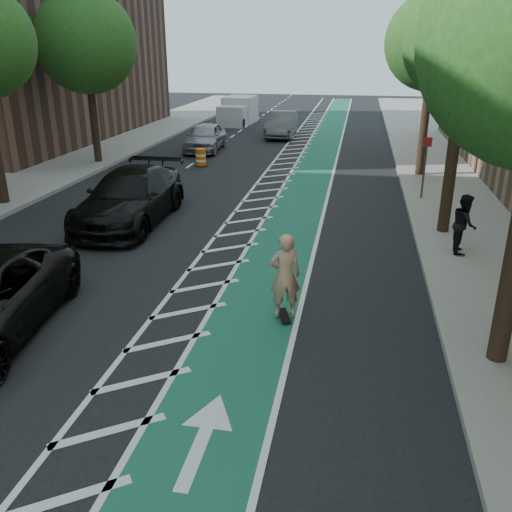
# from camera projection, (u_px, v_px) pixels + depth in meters

# --- Properties ---
(ground) EXTENTS (120.00, 120.00, 0.00)m
(ground) POSITION_uv_depth(u_px,v_px,m) (99.00, 335.00, 11.33)
(ground) COLOR black
(ground) RESTS_ON ground
(bike_lane) EXTENTS (2.00, 90.00, 0.01)m
(bike_lane) POSITION_uv_depth(u_px,v_px,m) (297.00, 210.00, 19.97)
(bike_lane) COLOR #195948
(bike_lane) RESTS_ON ground
(buffer_strip) EXTENTS (1.40, 90.00, 0.01)m
(buffer_strip) POSITION_uv_depth(u_px,v_px,m) (257.00, 208.00, 20.23)
(buffer_strip) COLOR silver
(buffer_strip) RESTS_ON ground
(sidewalk_right) EXTENTS (5.00, 90.00, 0.15)m
(sidewalk_right) POSITION_uv_depth(u_px,v_px,m) (483.00, 217.00, 18.83)
(sidewalk_right) COLOR gray
(sidewalk_right) RESTS_ON ground
(curb_right) EXTENTS (0.12, 90.00, 0.16)m
(curb_right) POSITION_uv_depth(u_px,v_px,m) (410.00, 214.00, 19.25)
(curb_right) COLOR gray
(curb_right) RESTS_ON ground
(curb_left) EXTENTS (0.12, 90.00, 0.16)m
(curb_left) POSITION_uv_depth(u_px,v_px,m) (47.00, 195.00, 21.66)
(curb_left) COLOR gray
(curb_left) RESTS_ON ground
(tree_r_c) EXTENTS (4.20, 4.20, 7.90)m
(tree_r_c) POSITION_uv_depth(u_px,v_px,m) (468.00, 41.00, 15.20)
(tree_r_c) COLOR #382619
(tree_r_c) RESTS_ON ground
(tree_r_d) EXTENTS (4.20, 4.20, 7.90)m
(tree_r_d) POSITION_uv_depth(u_px,v_px,m) (434.00, 42.00, 22.52)
(tree_r_d) COLOR #382619
(tree_r_d) RESTS_ON ground
(tree_l_d) EXTENTS (4.20, 4.20, 7.90)m
(tree_l_d) POSITION_uv_depth(u_px,v_px,m) (82.00, 43.00, 25.23)
(tree_l_d) COLOR #382619
(tree_l_d) RESTS_ON ground
(sign_post) EXTENTS (0.35, 0.08, 2.47)m
(sign_post) POSITION_uv_depth(u_px,v_px,m) (424.00, 167.00, 20.52)
(sign_post) COLOR #4C4C4C
(sign_post) RESTS_ON ground
(skateboard) EXTENTS (0.40, 0.73, 0.09)m
(skateboard) POSITION_uv_depth(u_px,v_px,m) (284.00, 316.00, 11.99)
(skateboard) COLOR black
(skateboard) RESTS_ON ground
(skateboarder) EXTENTS (0.80, 0.64, 1.90)m
(skateboarder) POSITION_uv_depth(u_px,v_px,m) (285.00, 276.00, 11.64)
(skateboarder) COLOR tan
(skateboarder) RESTS_ON skateboard
(suv_far) EXTENTS (2.59, 6.09, 1.75)m
(suv_far) POSITION_uv_depth(u_px,v_px,m) (130.00, 197.00, 18.29)
(suv_far) COLOR black
(suv_far) RESTS_ON ground
(car_silver) EXTENTS (2.06, 4.65, 1.55)m
(car_silver) POSITION_uv_depth(u_px,v_px,m) (205.00, 137.00, 30.84)
(car_silver) COLOR #959499
(car_silver) RESTS_ON ground
(car_grey) EXTENTS (1.82, 4.93, 1.61)m
(car_grey) POSITION_uv_depth(u_px,v_px,m) (282.00, 124.00, 35.58)
(car_grey) COLOR #57565B
(car_grey) RESTS_ON ground
(pedestrian) EXTENTS (0.69, 0.86, 1.69)m
(pedestrian) POSITION_uv_depth(u_px,v_px,m) (464.00, 224.00, 15.16)
(pedestrian) COLOR black
(pedestrian) RESTS_ON sidewalk_right
(box_truck) EXTENTS (2.33, 4.85, 1.98)m
(box_truck) POSITION_uv_depth(u_px,v_px,m) (238.00, 112.00, 41.51)
(box_truck) COLOR silver
(box_truck) RESTS_ON ground
(barrel_a) EXTENTS (0.67, 0.67, 0.91)m
(barrel_a) POSITION_uv_depth(u_px,v_px,m) (104.00, 231.00, 16.33)
(barrel_a) COLOR #E05D0B
(barrel_a) RESTS_ON ground
(barrel_b) EXTENTS (0.61, 0.61, 0.83)m
(barrel_b) POSITION_uv_depth(u_px,v_px,m) (137.00, 192.00, 20.83)
(barrel_b) COLOR orange
(barrel_b) RESTS_ON ground
(barrel_c) EXTENTS (0.63, 0.63, 0.87)m
(barrel_c) POSITION_uv_depth(u_px,v_px,m) (201.00, 158.00, 27.05)
(barrel_c) COLOR orange
(barrel_c) RESTS_ON ground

